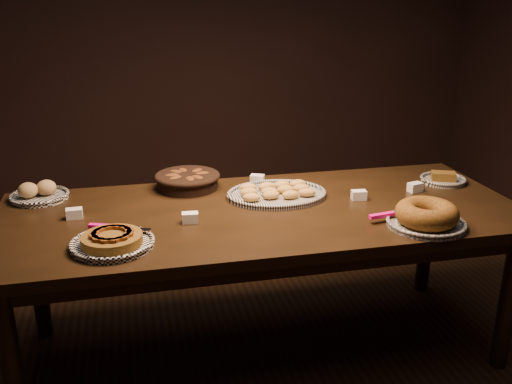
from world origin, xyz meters
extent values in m
plane|color=black|center=(0.00, 0.00, 0.00)|extent=(5.00, 5.00, 0.00)
cube|color=black|center=(0.00, 0.00, 0.72)|extent=(2.40, 1.00, 0.05)
cylinder|color=black|center=(-1.08, -0.38, 0.35)|extent=(0.08, 0.08, 0.70)
cylinder|color=black|center=(1.08, -0.38, 0.35)|extent=(0.08, 0.08, 0.70)
cylinder|color=black|center=(-1.08, 0.38, 0.35)|extent=(0.08, 0.08, 0.70)
cylinder|color=black|center=(1.08, 0.38, 0.35)|extent=(0.08, 0.08, 0.70)
torus|color=white|center=(-0.67, -0.26, 0.77)|extent=(0.33, 0.33, 0.02)
cylinder|color=#482E0E|center=(-0.67, -0.26, 0.78)|extent=(0.28, 0.28, 0.04)
cube|color=#572D0E|center=(-0.61, -0.25, 0.81)|extent=(0.04, 0.08, 0.01)
cube|color=#572D0E|center=(-0.62, -0.22, 0.81)|extent=(0.07, 0.08, 0.01)
cube|color=#572D0E|center=(-0.65, -0.20, 0.81)|extent=(0.08, 0.05, 0.01)
cube|color=#572D0E|center=(-0.68, -0.20, 0.81)|extent=(0.08, 0.04, 0.01)
cube|color=#572D0E|center=(-0.71, -0.21, 0.81)|extent=(0.08, 0.07, 0.01)
cube|color=#572D0E|center=(-0.73, -0.24, 0.81)|extent=(0.05, 0.08, 0.01)
cube|color=#572D0E|center=(-0.73, -0.28, 0.81)|extent=(0.04, 0.08, 0.01)
cube|color=#572D0E|center=(-0.72, -0.31, 0.81)|extent=(0.07, 0.08, 0.01)
cube|color=#572D0E|center=(-0.69, -0.33, 0.81)|extent=(0.08, 0.05, 0.01)
cube|color=#572D0E|center=(-0.66, -0.33, 0.81)|extent=(0.08, 0.04, 0.01)
cube|color=#572D0E|center=(-0.63, -0.31, 0.81)|extent=(0.08, 0.07, 0.01)
cube|color=#572D0E|center=(-0.61, -0.29, 0.81)|extent=(0.05, 0.08, 0.01)
cube|color=#FF0C90|center=(-0.71, -0.12, 0.78)|extent=(0.12, 0.07, 0.02)
cube|color=silver|center=(-0.59, -0.17, 0.78)|extent=(0.15, 0.08, 0.00)
torus|color=black|center=(0.11, 0.15, 0.77)|extent=(0.39, 0.39, 0.02)
ellipsoid|color=olive|center=(-0.03, 0.08, 0.78)|extent=(0.09, 0.07, 0.04)
ellipsoid|color=olive|center=(0.06, 0.10, 0.78)|extent=(0.09, 0.07, 0.04)
ellipsoid|color=olive|center=(0.16, 0.08, 0.78)|extent=(0.09, 0.07, 0.04)
ellipsoid|color=olive|center=(0.24, 0.09, 0.78)|extent=(0.09, 0.07, 0.04)
ellipsoid|color=olive|center=(-0.03, 0.16, 0.78)|extent=(0.09, 0.06, 0.04)
ellipsoid|color=olive|center=(0.07, 0.15, 0.78)|extent=(0.09, 0.06, 0.04)
ellipsoid|color=olive|center=(0.15, 0.16, 0.78)|extent=(0.09, 0.06, 0.04)
ellipsoid|color=olive|center=(0.24, 0.16, 0.78)|extent=(0.09, 0.06, 0.04)
ellipsoid|color=olive|center=(-0.02, 0.23, 0.78)|extent=(0.09, 0.06, 0.04)
ellipsoid|color=olive|center=(0.07, 0.23, 0.78)|extent=(0.10, 0.08, 0.04)
ellipsoid|color=olive|center=(0.15, 0.23, 0.78)|extent=(0.09, 0.06, 0.04)
ellipsoid|color=olive|center=(0.24, 0.23, 0.78)|extent=(0.09, 0.06, 0.04)
torus|color=black|center=(0.64, -0.35, 0.77)|extent=(0.34, 0.34, 0.02)
torus|color=brown|center=(0.64, -0.35, 0.81)|extent=(0.27, 0.27, 0.09)
cube|color=#FF0C90|center=(0.47, -0.26, 0.78)|extent=(0.12, 0.04, 0.02)
cube|color=silver|center=(0.60, -0.24, 0.78)|extent=(0.15, 0.06, 0.00)
cylinder|color=black|center=(-0.30, 0.38, 0.79)|extent=(0.37, 0.37, 0.08)
torus|color=black|center=(-0.30, 0.38, 0.81)|extent=(0.33, 0.33, 0.03)
ellipsoid|color=#381E0B|center=(-0.22, 0.38, 0.81)|extent=(0.10, 0.06, 0.05)
ellipsoid|color=#381E0B|center=(-0.25, 0.43, 0.81)|extent=(0.11, 0.11, 0.05)
ellipsoid|color=#381E0B|center=(-0.32, 0.46, 0.81)|extent=(0.07, 0.11, 0.05)
ellipsoid|color=#381E0B|center=(-0.35, 0.44, 0.81)|extent=(0.11, 0.11, 0.05)
ellipsoid|color=#381E0B|center=(-0.38, 0.38, 0.81)|extent=(0.10, 0.06, 0.05)
ellipsoid|color=#381E0B|center=(-0.36, 0.34, 0.81)|extent=(0.11, 0.10, 0.05)
ellipsoid|color=#381E0B|center=(-0.30, 0.30, 0.81)|extent=(0.06, 0.10, 0.05)
ellipsoid|color=#381E0B|center=(-0.26, 0.32, 0.81)|extent=(0.10, 0.11, 0.05)
torus|color=white|center=(-1.02, 0.38, 0.77)|extent=(0.28, 0.28, 0.02)
ellipsoid|color=olive|center=(-1.07, 0.37, 0.80)|extent=(0.09, 0.09, 0.08)
ellipsoid|color=olive|center=(-0.99, 0.40, 0.80)|extent=(0.09, 0.09, 0.08)
torus|color=black|center=(1.02, 0.18, 0.77)|extent=(0.24, 0.24, 0.02)
cube|color=#482E0E|center=(1.02, 0.18, 0.78)|extent=(0.14, 0.11, 0.04)
cube|color=white|center=(-0.34, -0.08, 0.77)|extent=(0.07, 0.05, 0.04)
cube|color=white|center=(0.06, 0.38, 0.77)|extent=(0.08, 0.07, 0.04)
cube|color=white|center=(0.49, 0.03, 0.77)|extent=(0.07, 0.05, 0.04)
cube|color=white|center=(-0.84, 0.08, 0.77)|extent=(0.07, 0.05, 0.04)
cube|color=white|center=(0.81, 0.08, 0.77)|extent=(0.08, 0.06, 0.04)
camera|label=1|loc=(-0.57, -2.38, 1.70)|focal=40.00mm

